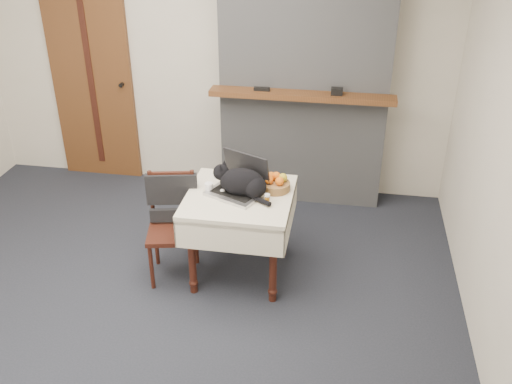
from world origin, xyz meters
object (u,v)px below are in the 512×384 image
Objects in this scene: cream_jar at (209,188)px; fruit_basket at (275,184)px; pill_bottle at (267,199)px; laptop at (240,183)px; door at (92,82)px; side_table at (240,208)px; cat at (243,183)px; chair at (172,211)px.

fruit_basket is (0.48, 0.12, 0.01)m from cream_jar.
laptop is at bearing 146.44° from pill_bottle.
fruit_basket reaches higher than pill_bottle.
fruit_basket is at bearing 40.98° from laptop.
side_table is at bearing -40.23° from door.
door is 4.25× the size of cat.
door is 2.29m from laptop.
cream_jar is 0.47m from pill_bottle.
door is at bearing 141.28° from pill_bottle.
laptop is 0.07m from cat.
chair is (-0.51, -0.04, -0.05)m from side_table.
cat reaches higher than pill_bottle.
door is 2.56× the size of side_table.
pill_bottle is (1.99, -1.59, -0.26)m from door.
fruit_basket is at bearing -34.13° from door.
cat is (0.03, 0.00, 0.22)m from side_table.
door is 2.45m from fruit_basket.
cat is at bearing 151.92° from pill_bottle.
pill_bottle is 0.23m from fruit_basket.
laptop is at bearing 97.10° from side_table.
chair reaches higher than side_table.
cat is 0.23m from pill_bottle.
door is at bearing 152.05° from cat.
door reaches higher than laptop.
chair is at bearing -145.43° from laptop.
door reaches higher than side_table.
cream_jar is at bearing 178.05° from side_table.
door is at bearing 135.94° from cream_jar.
laptop is at bearing 11.00° from cream_jar.
chair is at bearing -175.86° from side_table.
fruit_basket is (2.02, -1.37, -0.25)m from door.
pill_bottle is (0.23, -0.15, -0.03)m from laptop.
laptop is at bearing -1.95° from chair.
cream_jar is (-0.22, -0.04, -0.04)m from laptop.
cat is at bearing -7.65° from chair.
fruit_basket is (0.25, 0.13, 0.16)m from side_table.
laptop reaches higher than pill_bottle.
cream_jar is 0.35m from chair.
pill_bottle is 0.36× the size of fruit_basket.
chair is at bearing -164.01° from cat.
cream_jar is 0.32× the size of fruit_basket.
side_table is 3.54× the size of fruit_basket.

